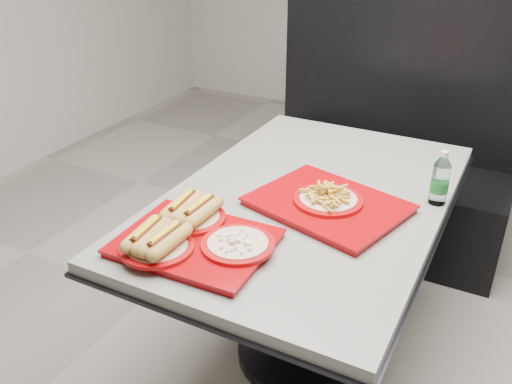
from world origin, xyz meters
The scene contains 6 objects.
ground centered at (0.00, 0.00, 0.00)m, with size 6.00×6.00×0.00m, color gray.
diner_table centered at (0.00, 0.00, 0.58)m, with size 0.92×1.42×0.75m.
booth_bench centered at (0.00, 1.09, 0.40)m, with size 1.30×0.57×1.35m.
tray_near centered at (-0.19, -0.46, 0.79)m, with size 0.46×0.40×0.10m.
tray_far centered at (0.10, -0.06, 0.78)m, with size 0.56×0.49×0.09m.
water_bottle centered at (0.41, 0.15, 0.83)m, with size 0.06×0.06×0.19m.
Camera 1 is at (0.62, -1.58, 1.64)m, focal length 38.00 mm.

